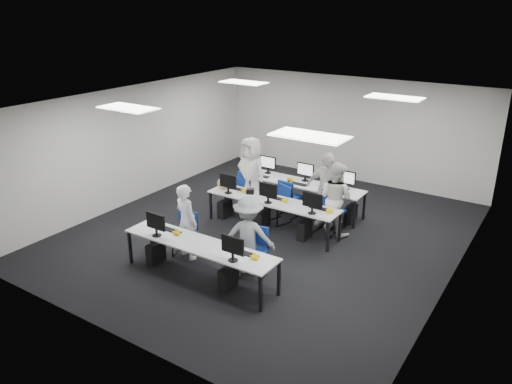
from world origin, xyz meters
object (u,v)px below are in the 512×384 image
Objects in this scene: chair_1 at (254,261)px; chair_6 at (290,204)px; chair_5 at (250,196)px; student_2 at (251,174)px; desk_mid at (272,202)px; chair_2 at (238,202)px; student_0 at (186,222)px; chair_7 at (333,217)px; chair_0 at (186,241)px; student_1 at (336,198)px; student_3 at (326,190)px; desk_front at (199,246)px; photographer at (248,236)px; chair_3 at (279,211)px; chair_4 at (325,221)px.

chair_6 is (-0.86, 2.90, -0.01)m from chair_1.
student_2 is (0.10, -0.11, 0.63)m from chair_5.
desk_mid is at bearing -79.45° from chair_6.
student_0 is at bearing -81.03° from chair_2.
chair_7 is 2.32m from student_2.
chair_0 is 2.85m from chair_5.
student_1 is (0.11, -0.18, 0.56)m from chair_7.
student_2 reaches higher than chair_0.
student_3 is (2.09, 0.03, 0.59)m from chair_5.
student_1 is at bearing 2.44° from chair_2.
student_2 is (0.19, 0.31, 0.67)m from chair_2.
chair_6 reaches higher than desk_mid.
student_0 is at bearing 145.22° from desk_front.
photographer is (1.90, -2.35, 0.52)m from chair_2.
desk_front is at bearing -69.21° from chair_3.
chair_0 is 1.61m from photographer.
chair_3 reaches higher than chair_0.
desk_front is at bearing -150.76° from chair_1.
student_3 reaches higher than desk_front.
chair_5 is 0.65m from student_2.
photographer is (1.39, 0.17, -0.01)m from student_0.
chair_3 is 1.02× the size of chair_7.
chair_3 is at bearing 91.61° from desk_front.
desk_front is 3.49m from student_1.
student_3 is (1.98, 0.14, -0.04)m from student_2.
chair_3 reaches higher than desk_mid.
chair_6 is at bearing -173.39° from chair_7.
chair_7 reaches higher than desk_mid.
chair_3 is at bearing -174.08° from chair_4.
chair_7 is at bearing 6.86° from chair_2.
student_3 is at bearing -117.74° from photographer.
photographer is at bearing -53.38° from chair_2.
chair_4 is (2.00, 2.45, 0.03)m from chair_0.
chair_7 is 0.55× the size of photographer.
student_3 is at bearing -105.46° from student_0.
chair_1 is at bearing -51.77° from chair_2.
student_2 is at bearing -69.76° from student_0.
desk_front is 3.62m from student_3.
chair_4 is at bearing -16.35° from chair_6.
student_3 is (-0.35, 0.24, 0.06)m from student_1.
student_2 is at bearing 56.21° from chair_2.
student_1 is 0.89× the size of student_2.
student_0 reaches higher than chair_3.
photographer is at bearing -13.70° from chair_0.
student_2 is (-1.86, 2.70, 0.64)m from chair_1.
chair_0 is at bearing 145.23° from desk_front.
student_3 is at bearing 77.03° from chair_1.
desk_front is 3.70× the size of chair_7.
student_1 reaches higher than chair_4.
student_2 is at bearing 144.91° from desk_mid.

